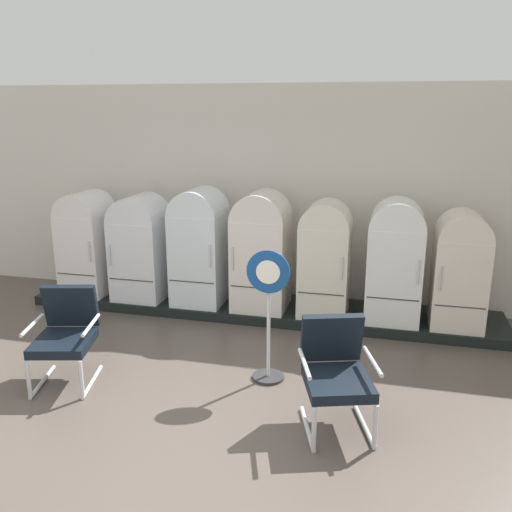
{
  "coord_description": "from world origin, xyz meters",
  "views": [
    {
      "loc": [
        1.57,
        -3.48,
        2.64
      ],
      "look_at": [
        0.02,
        2.75,
        0.85
      ],
      "focal_mm": 37.97,
      "sensor_mm": 36.0,
      "label": 1
    }
  ],
  "objects": [
    {
      "name": "armchair_left",
      "position": [
        -1.41,
        0.81,
        0.51
      ],
      "size": [
        0.71,
        0.8,
        0.93
      ],
      "color": "silver",
      "rests_on": "ground"
    },
    {
      "name": "sign_stand",
      "position": [
        0.5,
        1.29,
        0.62
      ],
      "size": [
        0.42,
        0.32,
        1.34
      ],
      "color": "#2D2D30",
      "rests_on": "ground"
    },
    {
      "name": "armchair_right",
      "position": [
        1.23,
        0.67,
        0.51
      ],
      "size": [
        0.73,
        0.82,
        0.93
      ],
      "color": "silver",
      "rests_on": "ground"
    },
    {
      "name": "refrigerator_3",
      "position": [
        0.04,
        2.92,
        0.92
      ],
      "size": [
        0.67,
        0.69,
        1.5
      ],
      "color": "silver",
      "rests_on": "display_plinth"
    },
    {
      "name": "refrigerator_0",
      "position": [
        -2.41,
        2.93,
        0.87
      ],
      "size": [
        0.6,
        0.71,
        1.4
      ],
      "color": "white",
      "rests_on": "display_plinth"
    },
    {
      "name": "refrigerator_1",
      "position": [
        -1.61,
        2.93,
        0.85
      ],
      "size": [
        0.66,
        0.7,
        1.39
      ],
      "color": "white",
      "rests_on": "display_plinth"
    },
    {
      "name": "refrigerator_6",
      "position": [
        2.42,
        2.92,
        0.84
      ],
      "size": [
        0.59,
        0.68,
        1.36
      ],
      "color": "silver",
      "rests_on": "display_plinth"
    },
    {
      "name": "display_plinth",
      "position": [
        0.0,
        3.02,
        0.06
      ],
      "size": [
        6.13,
        0.95,
        0.12
      ],
      "primitive_type": "cube",
      "color": "black",
      "rests_on": "ground"
    },
    {
      "name": "refrigerator_4",
      "position": [
        0.85,
        2.88,
        0.88
      ],
      "size": [
        0.6,
        0.61,
        1.42
      ],
      "color": "silver",
      "rests_on": "display_plinth"
    },
    {
      "name": "back_wall",
      "position": [
        0.0,
        3.66,
        1.47
      ],
      "size": [
        11.76,
        0.12,
        2.92
      ],
      "color": "silver",
      "rests_on": "ground"
    },
    {
      "name": "refrigerator_5",
      "position": [
        1.68,
        2.9,
        0.9
      ],
      "size": [
        0.64,
        0.66,
        1.47
      ],
      "color": "white",
      "rests_on": "display_plinth"
    },
    {
      "name": "ground",
      "position": [
        0.0,
        0.0,
        -0.03
      ],
      "size": [
        12.0,
        10.0,
        0.05
      ],
      "primitive_type": "cube",
      "color": "#524741"
    },
    {
      "name": "refrigerator_2",
      "position": [
        -0.78,
        2.92,
        0.92
      ],
      "size": [
        0.64,
        0.69,
        1.51
      ],
      "color": "white",
      "rests_on": "display_plinth"
    }
  ]
}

